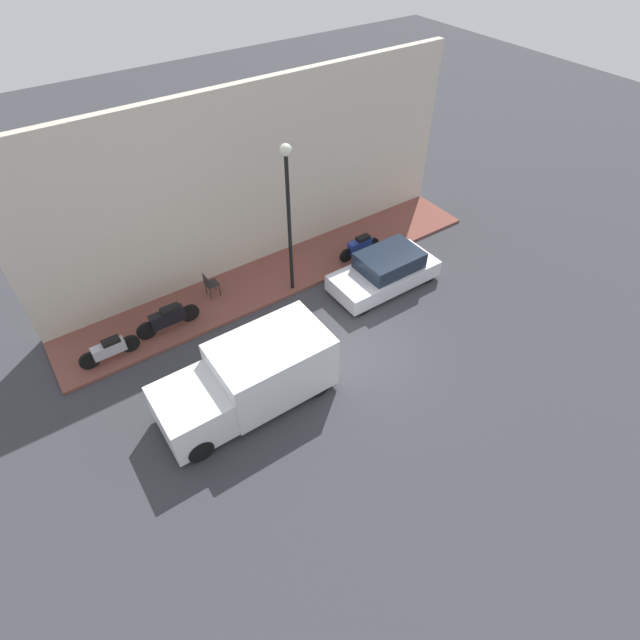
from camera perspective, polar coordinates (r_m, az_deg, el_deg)
ground_plane at (r=15.58m, az=3.86°, el=-3.21°), size 60.00×60.00×0.00m
sidewalk at (r=18.22m, az=-4.53°, el=5.24°), size 2.38×15.85×0.11m
building_facade at (r=17.50m, az=-7.47°, el=15.52°), size 0.30×15.85×6.36m
parked_car at (r=17.54m, az=7.48°, el=5.57°), size 1.70×3.84×1.31m
delivery_van at (r=13.62m, az=-8.20°, el=-6.62°), size 1.99×4.81×1.90m
motorcycle_blue at (r=18.78m, az=4.59°, el=8.42°), size 0.30×1.79×0.81m
motorcycle_black at (r=16.38m, az=-16.99°, el=0.21°), size 0.30×2.06×0.86m
scooter_silver at (r=16.08m, az=-22.93°, el=-3.10°), size 0.30×1.80×0.74m
streetlamp at (r=15.52m, az=-3.68°, el=13.65°), size 0.36×0.36×5.22m
cafe_chair at (r=17.26m, az=-12.49°, el=4.09°), size 0.40×0.40×0.88m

